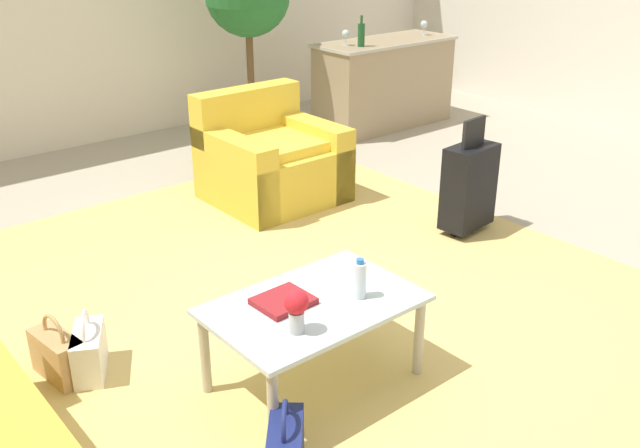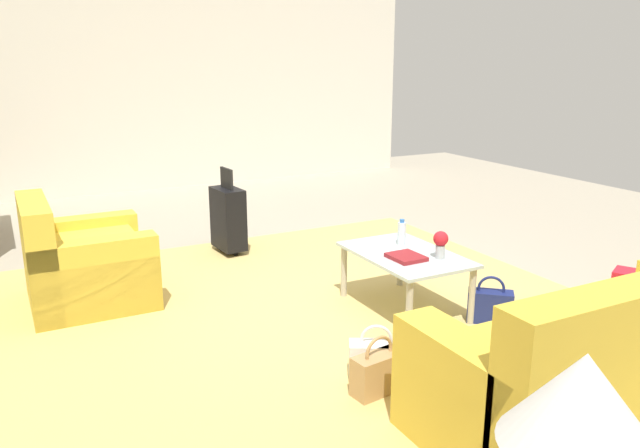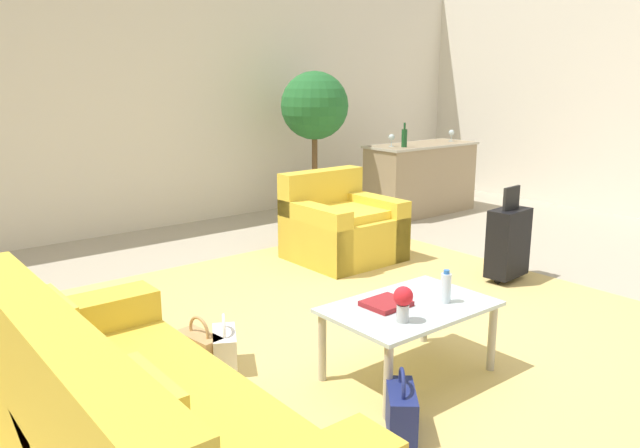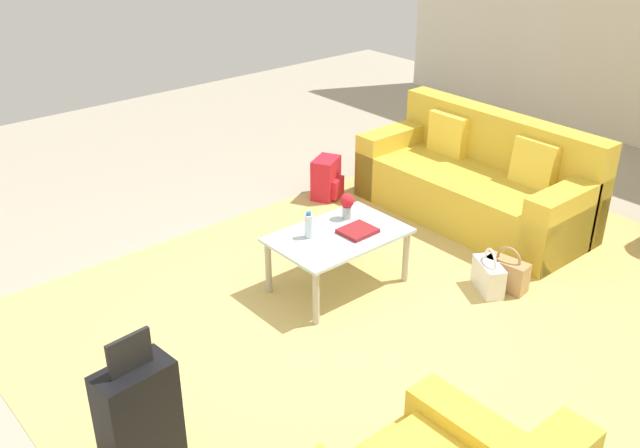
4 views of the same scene
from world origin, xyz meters
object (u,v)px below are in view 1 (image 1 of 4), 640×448
armchair (268,163)px  coffee_table (314,313)px  suitcase_black (469,185)px  wine_glass_left_of_centre (424,25)px  wine_bottle_green (361,34)px  water_bottle (360,280)px  bar_console (384,82)px  handbag_white (89,351)px  potted_ficus (248,5)px  wine_glass_leftmost (346,34)px  handbag_tan (58,355)px  coffee_table_book (283,301)px  flower_vase (296,307)px

armchair → coffee_table: size_ratio=0.95×
suitcase_black → armchair: bearing=115.5°
wine_glass_left_of_centre → wine_bottle_green: bearing=-175.3°
water_bottle → bar_console: bar_console is taller
coffee_table → water_bottle: size_ratio=4.89×
handbag_white → wine_glass_left_of_centre: bearing=25.2°
wine_bottle_green → potted_ficus: potted_ficus is taller
wine_glass_leftmost → handbag_tan: (-3.92, -2.28, -0.89)m
handbag_tan → wine_glass_leftmost: bearing=30.1°
coffee_table_book → wine_bottle_green: (3.16, 2.90, 0.56)m
coffee_table → wine_glass_left_of_centre: wine_glass_left_of_centre is taller
coffee_table_book → coffee_table: bearing=-35.4°
flower_vase → wine_glass_left_of_centre: size_ratio=1.33×
wine_glass_left_of_centre → wine_bottle_green: wine_bottle_green is taller
potted_ficus → wine_glass_leftmost: bearing=-37.1°
handbag_white → suitcase_black: bearing=-1.6°
wine_glass_left_of_centre → potted_ficus: 1.96m
wine_glass_left_of_centre → potted_ficus: bearing=160.9°
armchair → suitcase_black: size_ratio=1.12×
coffee_table_book → wine_glass_leftmost: size_ratio=1.64×
potted_ficus → wine_glass_left_of_centre: bearing=-19.1°
handbag_tan → coffee_table_book: bearing=-42.6°
armchair → potted_ficus: potted_ficus is taller
bar_console → suitcase_black: size_ratio=1.85×
wine_bottle_green → handbag_tan: size_ratio=0.84×
wine_bottle_green → coffee_table_book: bearing=-137.5°
flower_vase → bar_console: bearing=41.1°
handbag_tan → flower_vase: bearing=-53.6°
bar_console → wine_glass_left_of_centre: (0.54, -0.04, 0.55)m
armchair → wine_glass_leftmost: wine_glass_leftmost is taller
flower_vase → bar_console: (3.72, 3.25, -0.11)m
flower_vase → handbag_white: flower_vase is taller
wine_glass_leftmost → handbag_tan: bearing=-149.9°
flower_vase → wine_bottle_green: size_ratio=0.68×
flower_vase → potted_ficus: potted_ficus is taller
water_bottle → bar_console: 4.60m
flower_vase → coffee_table: bearing=34.3°
wine_glass_left_of_centre → handbag_white: wine_glass_left_of_centre is taller
handbag_tan → armchair: bearing=30.4°
water_bottle → handbag_tan: 1.55m
wine_glass_leftmost → handbag_white: 4.54m
suitcase_black → wine_glass_leftmost: bearing=68.3°
coffee_table → coffee_table_book: 0.16m
wine_glass_leftmost → bar_console: bearing=-2.4°
armchair → handbag_white: size_ratio=2.65×
coffee_table_book → handbag_tan: size_ratio=0.71×
handbag_tan → wine_glass_left_of_centre: bearing=23.9°
coffee_table_book → bar_console: (3.62, 3.02, 0.00)m
coffee_table → handbag_white: coffee_table is taller
handbag_tan → coffee_table: bearing=-41.6°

